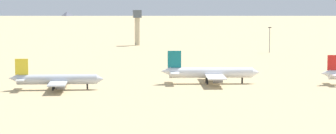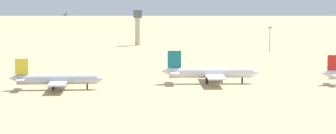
{
  "view_description": "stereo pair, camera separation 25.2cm",
  "coord_description": "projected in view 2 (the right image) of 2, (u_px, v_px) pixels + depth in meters",
  "views": [
    {
      "loc": [
        -46.86,
        -243.07,
        32.51
      ],
      "look_at": [
        -16.64,
        3.36,
        6.0
      ],
      "focal_mm": 73.92,
      "sensor_mm": 36.0,
      "label": 1
    },
    {
      "loc": [
        -46.61,
        -243.1,
        32.51
      ],
      "look_at": [
        -16.64,
        3.36,
        6.0
      ],
      "focal_mm": 73.92,
      "sensor_mm": 36.0,
      "label": 2
    }
  ],
  "objects": [
    {
      "name": "ground",
      "position": [
        215.0,
        84.0,
        249.0
      ],
      "size": [
        4000.0,
        4000.0,
        0.0
      ],
      "primitive_type": "plane",
      "color": "tan"
    },
    {
      "name": "parked_jet_yellow_3",
      "position": [
        56.0,
        80.0,
        233.64
      ],
      "size": [
        32.22,
        27.09,
        10.65
      ],
      "rotation": [
        0.0,
        0.0,
        -0.05
      ],
      "color": "silver",
      "rests_on": "ground"
    },
    {
      "name": "parked_jet_teal_4",
      "position": [
        210.0,
        73.0,
        249.68
      ],
      "size": [
        36.21,
        30.57,
        11.95
      ],
      "rotation": [
        0.0,
        0.0,
        -0.09
      ],
      "color": "white",
      "rests_on": "ground"
    },
    {
      "name": "control_tower",
      "position": [
        138.0,
        24.0,
        433.57
      ],
      "size": [
        5.2,
        5.2,
        22.17
      ],
      "color": "#C6B793",
      "rests_on": "ground"
    },
    {
      "name": "light_pole_mid",
      "position": [
        270.0,
        38.0,
        379.83
      ],
      "size": [
        1.8,
        0.5,
        14.08
      ],
      "color": "#59595E",
      "rests_on": "ground"
    }
  ]
}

